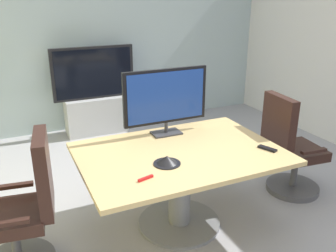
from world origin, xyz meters
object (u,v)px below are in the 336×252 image
Objects in this scene: conference_table at (180,171)px; office_chair_left at (25,215)px; office_chair_right at (289,153)px; wall_display_unit at (95,105)px; remote_control at (267,149)px; tv_monitor at (166,98)px; conference_phone at (167,160)px.

office_chair_left is at bearing 179.73° from conference_table.
office_chair_left is 1.00× the size of office_chair_right.
wall_display_unit is (-0.11, 2.64, -0.11)m from conference_table.
office_chair_right is 6.41× the size of remote_control.
office_chair_right is 0.74m from remote_control.
tv_monitor is (1.37, 0.43, 0.64)m from office_chair_left.
tv_monitor is at bearing -85.62° from wall_display_unit.
office_chair_right is 1.56m from conference_phone.
remote_control is at bearing -6.75° from conference_phone.
conference_table is 1.31m from office_chair_left.
tv_monitor is at bearing 78.09° from office_chair_right.
conference_phone is at bearing 88.73° from office_chair_left.
office_chair_right is at bearing 7.95° from remote_control.
remote_control is (0.82, -2.92, 0.31)m from wall_display_unit.
conference_phone is at bearing -113.51° from tv_monitor.
tv_monitor reaches higher than office_chair_right.
office_chair_left is at bearing -114.45° from wall_display_unit.
office_chair_left is 1.16m from conference_phone.
office_chair_right is 2.95m from wall_display_unit.
office_chair_left is 0.83× the size of wall_display_unit.
wall_display_unit is at bearing 163.65° from office_chair_left.
tv_monitor is 0.64× the size of wall_display_unit.
remote_control is (2.02, -0.29, 0.30)m from office_chair_left.
office_chair_right reaches higher than conference_table.
conference_phone is at bearing -91.98° from wall_display_unit.
conference_table is 7.87× the size of conference_phone.
wall_display_unit is at bearing 34.09° from office_chair_right.
tv_monitor is at bearing 66.49° from conference_phone.
conference_phone reaches higher than conference_table.
conference_phone is (-0.20, -0.18, 0.23)m from conference_table.
tv_monitor reaches higher than conference_table.
remote_control is at bearing -47.86° from tv_monitor.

